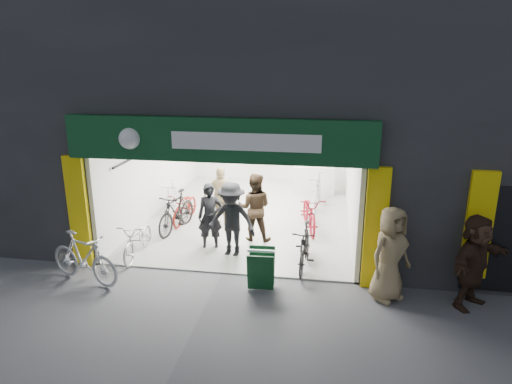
% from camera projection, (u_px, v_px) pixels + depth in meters
% --- Properties ---
extents(ground, '(60.00, 60.00, 0.00)m').
position_uv_depth(ground, '(222.00, 274.00, 10.18)').
color(ground, '#56565B').
rests_on(ground, ground).
extents(building, '(17.00, 10.27, 8.00)m').
position_uv_depth(building, '(287.00, 68.00, 13.51)').
color(building, '#232326').
rests_on(building, ground).
extents(bike_left_front, '(0.69, 1.77, 0.92)m').
position_uv_depth(bike_left_front, '(138.00, 239.00, 10.95)').
color(bike_left_front, '#B8B7BC').
rests_on(bike_left_front, ground).
extents(bike_left_midfront, '(0.89, 1.95, 1.13)m').
position_uv_depth(bike_left_midfront, '(176.00, 212.00, 12.48)').
color(bike_left_midfront, black).
rests_on(bike_left_midfront, ground).
extents(bike_left_midback, '(0.71, 1.77, 0.91)m').
position_uv_depth(bike_left_midback, '(185.00, 207.00, 13.23)').
color(bike_left_midback, maroon).
rests_on(bike_left_midback, ground).
extents(bike_left_back, '(0.66, 1.64, 0.96)m').
position_uv_depth(bike_left_back, '(171.00, 197.00, 14.09)').
color(bike_left_back, silver).
rests_on(bike_left_back, ground).
extents(bike_right_front, '(0.59, 1.75, 1.04)m').
position_uv_depth(bike_right_front, '(305.00, 247.00, 10.32)').
color(bike_right_front, black).
rests_on(bike_right_front, ground).
extents(bike_right_mid, '(1.04, 2.03, 1.02)m').
position_uv_depth(bike_right_mid, '(310.00, 213.00, 12.60)').
color(bike_right_mid, maroon).
rests_on(bike_right_mid, ground).
extents(bike_right_back, '(0.63, 1.85, 1.10)m').
position_uv_depth(bike_right_back, '(318.00, 191.00, 14.46)').
color(bike_right_back, '#A7A7AC').
rests_on(bike_right_back, ground).
extents(parked_bike, '(1.94, 1.09, 1.12)m').
position_uv_depth(parked_bike, '(84.00, 258.00, 9.69)').
color(parked_bike, silver).
rests_on(parked_bike, ground).
extents(customer_a, '(0.68, 0.52, 1.69)m').
position_uv_depth(customer_a, '(210.00, 217.00, 11.29)').
color(customer_a, black).
rests_on(customer_a, ground).
extents(customer_b, '(0.90, 0.70, 1.82)m').
position_uv_depth(customer_b, '(255.00, 208.00, 11.77)').
color(customer_b, '#322316').
rests_on(customer_b, ground).
extents(customer_c, '(1.29, 0.86, 1.85)m').
position_uv_depth(customer_c, '(231.00, 220.00, 10.85)').
color(customer_c, black).
rests_on(customer_c, ground).
extents(customer_d, '(1.01, 0.43, 1.72)m').
position_uv_depth(customer_d, '(222.00, 197.00, 12.80)').
color(customer_d, '#9C865B').
rests_on(customer_d, ground).
extents(pedestrian_near, '(1.11, 1.08, 1.93)m').
position_uv_depth(pedestrian_near, '(390.00, 254.00, 8.90)').
color(pedestrian_near, '#88724F').
rests_on(pedestrian_near, ground).
extents(pedestrian_far, '(1.61, 1.62, 1.87)m').
position_uv_depth(pedestrian_far, '(474.00, 262.00, 8.64)').
color(pedestrian_far, '#322017').
rests_on(pedestrian_far, ground).
extents(sandwich_board, '(0.57, 0.59, 0.84)m').
position_uv_depth(sandwich_board, '(261.00, 268.00, 9.43)').
color(sandwich_board, '#0E391B').
rests_on(sandwich_board, ground).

